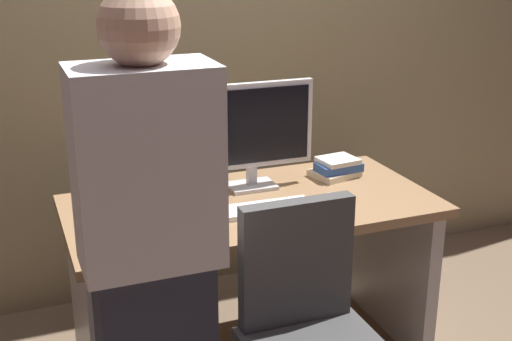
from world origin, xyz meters
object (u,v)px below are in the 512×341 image
(person_at_desk, at_px, (152,264))
(cup_near_keyboard, at_px, (173,215))
(desk, at_px, (252,251))
(mouse, at_px, (333,198))
(monitor, at_px, (252,130))
(cup_by_monitor, at_px, (138,198))
(keyboard, at_px, (259,209))
(book_stack, at_px, (337,168))

(person_at_desk, height_order, cup_near_keyboard, person_at_desk)
(desk, distance_m, mouse, 0.41)
(monitor, relative_size, cup_by_monitor, 5.82)
(person_at_desk, relative_size, cup_near_keyboard, 17.32)
(person_at_desk, xyz_separation_m, monitor, (0.61, 0.76, 0.15))
(monitor, relative_size, keyboard, 1.26)
(monitor, xyz_separation_m, book_stack, (0.41, -0.00, -0.22))
(mouse, bearing_deg, person_at_desk, -150.19)
(cup_near_keyboard, bearing_deg, book_stack, 18.58)
(cup_by_monitor, bearing_deg, keyboard, -24.89)
(cup_near_keyboard, bearing_deg, keyboard, 3.26)
(person_at_desk, bearing_deg, cup_near_keyboard, 68.71)
(desk, bearing_deg, cup_near_keyboard, -160.12)
(person_at_desk, relative_size, book_stack, 7.22)
(cup_near_keyboard, bearing_deg, monitor, 33.93)
(person_at_desk, xyz_separation_m, book_stack, (1.01, 0.76, -0.07))
(keyboard, xyz_separation_m, book_stack, (0.47, 0.26, 0.03))
(cup_by_monitor, bearing_deg, book_stack, 3.52)
(cup_near_keyboard, height_order, book_stack, cup_near_keyboard)
(book_stack, bearing_deg, person_at_desk, -143.10)
(keyboard, distance_m, mouse, 0.32)
(mouse, distance_m, cup_by_monitor, 0.78)
(mouse, relative_size, book_stack, 0.44)
(desk, relative_size, book_stack, 6.57)
(desk, distance_m, keyboard, 0.26)
(person_at_desk, height_order, book_stack, person_at_desk)
(cup_by_monitor, height_order, book_stack, cup_by_monitor)
(keyboard, xyz_separation_m, mouse, (0.32, -0.01, 0.01))
(person_at_desk, relative_size, mouse, 16.39)
(person_at_desk, bearing_deg, monitor, 51.58)
(person_at_desk, relative_size, cup_by_monitor, 17.65)
(mouse, height_order, cup_by_monitor, cup_by_monitor)
(person_at_desk, height_order, keyboard, person_at_desk)
(monitor, relative_size, cup_near_keyboard, 5.71)
(mouse, bearing_deg, book_stack, 59.69)
(person_at_desk, bearing_deg, cup_by_monitor, 81.58)
(desk, height_order, monitor, monitor)
(monitor, distance_m, book_stack, 0.46)
(cup_near_keyboard, xyz_separation_m, book_stack, (0.82, 0.28, -0.01))
(person_at_desk, height_order, mouse, person_at_desk)
(monitor, xyz_separation_m, cup_by_monitor, (-0.50, -0.06, -0.21))
(mouse, height_order, cup_near_keyboard, cup_near_keyboard)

